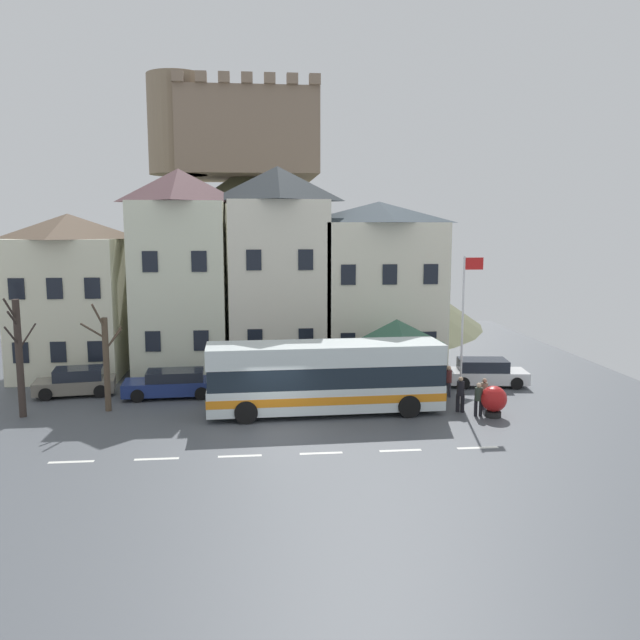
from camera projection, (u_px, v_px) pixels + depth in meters
ground_plane at (278, 434)px, 26.38m from camera, size 40.00×60.00×0.07m
townhouse_00 at (72, 295)px, 36.44m from camera, size 5.69×6.05×9.06m
townhouse_01 at (181, 273)px, 36.63m from camera, size 5.05×5.56×11.53m
townhouse_02 at (278, 270)px, 37.08m from camera, size 5.50×5.40×11.72m
townhouse_03 at (378, 285)px, 38.43m from camera, size 6.82×6.68×9.80m
hilltop_castle at (249, 240)px, 56.43m from camera, size 40.09×40.09×20.26m
transit_bus at (325, 378)px, 29.02m from camera, size 10.63×2.90×3.19m
bus_shelter at (397, 332)px, 32.93m from camera, size 3.60×3.60×3.68m
parked_car_00 at (485, 373)px, 34.25m from camera, size 4.34×2.35×1.40m
parked_car_01 at (76, 382)px, 32.28m from camera, size 4.03×2.31×1.36m
parked_car_02 at (172, 384)px, 31.97m from camera, size 4.65×2.13×1.32m
pedestrian_00 at (448, 378)px, 31.87m from camera, size 0.33×0.33×1.57m
pedestrian_01 at (479, 397)px, 28.64m from camera, size 0.37×0.35×1.51m
pedestrian_02 at (484, 392)px, 29.72m from camera, size 0.32×0.32×1.46m
pedestrian_03 at (460, 393)px, 29.27m from camera, size 0.37×0.34×1.63m
public_bench at (371, 374)px, 34.82m from camera, size 1.54×0.48×0.87m
flagpole at (464, 319)px, 30.21m from camera, size 0.95×0.10×7.00m
harbour_buoy at (494, 400)px, 28.50m from camera, size 1.15×1.15×1.40m
bare_tree_01 at (106, 361)px, 29.22m from camera, size 1.63×1.06×5.01m
bare_tree_02 at (19, 356)px, 28.21m from camera, size 0.76×2.04×5.39m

